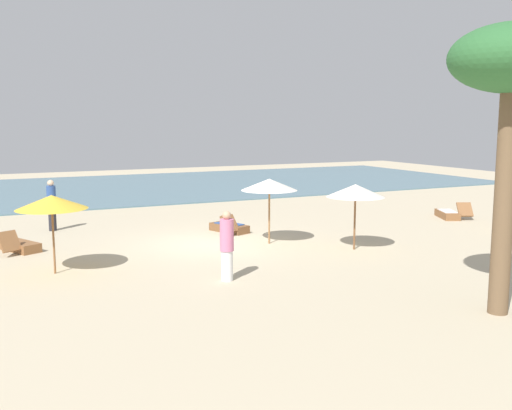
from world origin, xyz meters
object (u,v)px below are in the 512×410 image
Objects in this scene: lounger_1 at (229,227)px; umbrella_0 at (52,202)px; umbrella_3 at (355,191)px; person_2 at (227,246)px; lounger_3 at (19,246)px; palm_0 at (512,70)px; lounger_0 at (449,214)px; person_0 at (52,205)px; umbrella_1 at (269,185)px.

umbrella_0 is at bearing -152.56° from lounger_1.
umbrella_3 is 1.15× the size of person_2.
lounger_3 is at bearing 102.25° from umbrella_0.
lounger_0 is at bearing 50.82° from palm_0.
palm_0 reaches higher than lounger_0.
umbrella_3 is 1.15× the size of lounger_1.
lounger_1 is at bearing 119.65° from umbrella_3.
umbrella_3 is 7.02m from palm_0.
person_0 is at bearing 118.33° from palm_0.
umbrella_3 reaches higher than lounger_1.
lounger_1 is at bearing 66.76° from person_2.
umbrella_1 reaches higher than umbrella_0.
umbrella_0 is 1.16× the size of lounger_0.
umbrella_3 is 1.14× the size of lounger_0.
person_0 is at bearing 66.75° from lounger_3.
person_0 is (-8.08, 7.26, -0.88)m from umbrella_3.
person_0 is at bearing 84.32° from umbrella_0.
person_2 is at bearing -113.24° from lounger_1.
umbrella_0 is 8.76m from umbrella_3.
umbrella_0 is at bearing 173.65° from umbrella_3.
umbrella_1 is 9.13m from lounger_0.
lounger_3 is at bearing 129.53° from palm_0.
person_2 is at bearing -129.98° from umbrella_1.
palm_0 is (-7.68, -9.42, 4.74)m from lounger_0.
person_2 is (-11.80, -4.75, 0.71)m from lounger_0.
person_2 is 7.42m from palm_0.
umbrella_0 is at bearing -95.68° from person_0.
lounger_3 reaches higher than lounger_0.
lounger_0 is 15.54m from person_0.
lounger_1 is (6.29, 3.27, -1.70)m from umbrella_0.
palm_0 is (1.62, -10.49, 4.74)m from lounger_1.
person_0 is (-6.09, 5.36, -0.97)m from umbrella_1.
lounger_0 is 1.01× the size of lounger_1.
lounger_1 is (-2.41, 4.24, -1.65)m from umbrella_3.
person_2 is (-2.92, -3.49, -1.03)m from umbrella_1.
person_0 is (-14.97, 4.09, 0.77)m from lounger_0.
umbrella_0 reaches higher than person_0.
umbrella_1 is at bearing -171.89° from lounger_0.
lounger_3 is at bearing 156.02° from umbrella_3.
lounger_0 is at bearing 8.03° from umbrella_0.
umbrella_3 is at bearing 17.86° from person_2.
lounger_1 is 0.95× the size of person_0.
umbrella_3 is at bearing -43.78° from umbrella_1.
umbrella_0 is 7.29m from lounger_1.
lounger_1 is at bearing 0.46° from lounger_3.
umbrella_3 is 0.35× the size of palm_0.
palm_0 is at bearing -97.22° from umbrella_3.
umbrella_0 reaches higher than umbrella_3.
umbrella_3 is 10.90m from person_0.
umbrella_3 is 1.17× the size of lounger_3.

